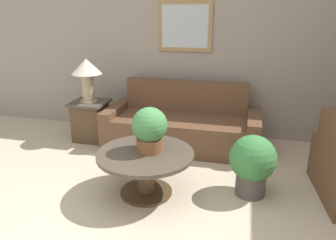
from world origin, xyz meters
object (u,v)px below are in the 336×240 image
potted_plant_floor (252,163)px  side_table (91,120)px  coffee_table (146,164)px  potted_plant_on_table (150,129)px  couch_main (182,127)px  table_lamp (87,72)px

potted_plant_floor → side_table: bearing=156.4°
side_table → potted_plant_floor: potted_plant_floor is taller
coffee_table → side_table: 1.83m
potted_plant_on_table → potted_plant_floor: size_ratio=0.71×
couch_main → table_lamp: table_lamp is taller
side_table → table_lamp: 0.74m
potted_plant_on_table → potted_plant_floor: bearing=10.6°
table_lamp → potted_plant_floor: (2.39, -1.05, -0.67)m
potted_plant_on_table → side_table: bearing=136.7°
coffee_table → potted_plant_on_table: bearing=58.1°
table_lamp → potted_plant_floor: bearing=-23.6°
side_table → potted_plant_on_table: bearing=-43.3°
side_table → potted_plant_on_table: size_ratio=1.26×
table_lamp → potted_plant_floor: table_lamp is taller
coffee_table → potted_plant_floor: potted_plant_floor is taller
side_table → potted_plant_floor: size_ratio=0.89×
coffee_table → couch_main: bearing=85.3°
coffee_table → potted_plant_on_table: 0.39m
couch_main → potted_plant_on_table: 1.42m
coffee_table → potted_plant_on_table: (0.04, 0.06, 0.39)m
couch_main → coffee_table: couch_main is taller
potted_plant_on_table → potted_plant_floor: potted_plant_on_table is taller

